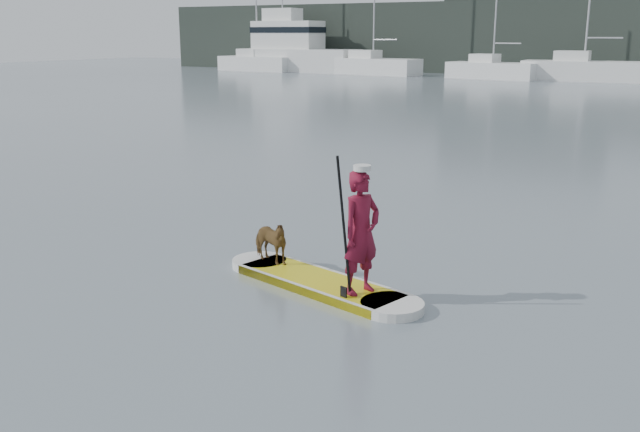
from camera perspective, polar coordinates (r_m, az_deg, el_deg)
The scene contains 12 objects.
ground at distance 11.51m, azimuth 2.40°, elevation -2.53°, with size 140.00×140.00×0.00m, color slate.
paddleboard at distance 9.72m, azimuth 0.00°, elevation -5.37°, with size 3.21×1.45×0.12m.
paddler at distance 8.99m, azimuth 3.32°, elevation -1.33°, with size 0.58×0.38×1.59m, color maroon.
white_cap at distance 8.81m, azimuth 3.40°, elevation 3.86°, with size 0.22×0.22×0.07m, color silver.
dog at distance 10.31m, azimuth -4.10°, elevation -2.01°, with size 0.35×0.76×0.65m, color brown.
paddle at distance 8.83m, azimuth 1.93°, elevation -2.40°, with size 0.11×0.30×2.00m.
sailboat_a at distance 67.16m, azimuth -5.07°, elevation 12.15°, with size 7.94×3.32×11.18m.
sailboat_b at distance 61.17m, azimuth 4.22°, elevation 12.01°, with size 8.51×3.87×12.20m.
sailboat_c at distance 56.53m, azimuth 13.59°, elevation 11.35°, with size 7.17×3.41×9.88m.
sailboat_d at distance 55.98m, azimuth 20.27°, elevation 11.02°, with size 8.66×2.99×12.61m.
motor_yacht_b at distance 66.19m, azimuth -2.11°, elevation 13.27°, with size 11.12×3.84×7.32m.
shore_building_west at distance 65.59m, azimuth 16.41°, elevation 14.84°, with size 14.00×4.00×9.00m, color black.
Camera 1 is at (4.91, -9.86, 3.35)m, focal length 40.00 mm.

